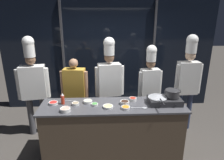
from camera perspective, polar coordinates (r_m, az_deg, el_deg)
The scene contains 23 objects.
ground_plane at distance 3.80m, azimuth 0.19°, elevation -19.78°, with size 24.00×24.00×0.00m, color #47423D.
window_wall_back at distance 5.03m, azimuth -0.94°, elevation 6.92°, with size 5.25×0.09×2.70m.
demo_counter at distance 3.54m, azimuth 0.20°, elevation -13.87°, with size 2.39×0.65×0.92m.
portable_stove at distance 3.46m, azimuth 14.76°, elevation -5.65°, with size 0.53×0.37×0.11m.
frying_pan at distance 3.39m, azimuth 12.93°, elevation -4.50°, with size 0.32×0.55×0.05m.
stock_pot at distance 3.45m, azimuth 16.86°, elevation -3.66°, with size 0.26×0.24×0.13m.
squeeze_bottle_chili at distance 3.41m, azimuth -13.92°, elevation -5.25°, with size 0.06×0.06×0.20m.
prep_bowl_noodles at distance 3.40m, azimuth -6.93°, elevation -6.08°, with size 0.15×0.15×0.04m.
prep_bowl_scallions at distance 3.31m, azimuth -4.96°, elevation -6.88°, with size 0.11×0.11×0.03m.
prep_bowl_shrimp at distance 3.17m, azimuth -13.19°, elevation -8.21°, with size 0.16×0.16×0.06m.
prep_bowl_chili_flakes at distance 3.47m, azimuth 5.98°, elevation -5.44°, with size 0.13×0.13×0.06m.
prep_bowl_soy_glaze at distance 3.33m, azimuth 3.66°, elevation -6.40°, with size 0.15×0.15×0.06m.
prep_bowl_bell_pepper at distance 3.47m, azimuth -16.41°, elevation -6.29°, with size 0.15×0.15×0.04m.
prep_bowl_ginger at distance 3.21m, azimuth -1.15°, elevation -7.56°, with size 0.17×0.17×0.04m.
prep_bowl_carrots at distance 3.18m, azimuth 3.93°, elevation -7.83°, with size 0.14×0.14×0.04m.
prep_bowl_mushrooms at distance 3.36m, azimuth -10.37°, elevation -6.65°, with size 0.12×0.12×0.04m.
serving_spoon_slotted at distance 3.23m, azimuth 8.63°, elevation -7.89°, with size 0.26×0.06×0.02m.
serving_spoon_solid at distance 3.49m, azimuth -11.04°, elevation -5.97°, with size 0.21×0.07×0.02m.
chef_head at distance 4.09m, azimuth -21.59°, elevation -0.47°, with size 0.59×0.31×1.98m.
person_guest at distance 4.03m, azimuth -10.52°, elevation -2.53°, with size 0.54×0.26×1.55m.
chef_sous at distance 3.93m, azimuth -0.77°, elevation 0.20°, with size 0.57×0.29×1.95m.
chef_line at distance 4.02m, azimuth 10.72°, elevation -0.59°, with size 0.47×0.24×1.80m.
chef_pastry at distance 4.24m, azimuth 20.85°, elevation 1.04°, with size 0.53×0.22×1.99m.
Camera 1 is at (-0.16, -2.99, 2.35)m, focal length 32.00 mm.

